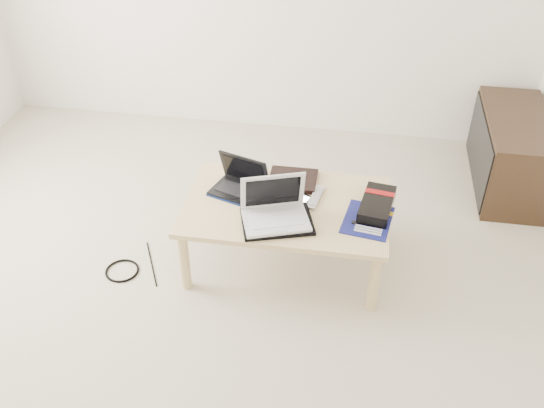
% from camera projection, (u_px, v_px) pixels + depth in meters
% --- Properties ---
extents(ground, '(4.00, 4.00, 0.00)m').
position_uv_depth(ground, '(192.00, 306.00, 3.20)').
color(ground, beige).
rests_on(ground, ground).
extents(coffee_table, '(1.10, 0.70, 0.40)m').
position_uv_depth(coffee_table, '(286.00, 212.00, 3.29)').
color(coffee_table, '#E6C68A').
rests_on(coffee_table, ground).
extents(media_cabinet, '(0.41, 0.90, 0.50)m').
position_uv_depth(media_cabinet, '(510.00, 152.00, 3.97)').
color(media_cabinet, '#3A2717').
rests_on(media_cabinet, ground).
extents(book, '(0.27, 0.23, 0.03)m').
position_uv_depth(book, '(293.00, 180.00, 3.42)').
color(book, black).
rests_on(book, coffee_table).
extents(netbook, '(0.34, 0.29, 0.21)m').
position_uv_depth(netbook, '(240.00, 184.00, 3.33)').
color(netbook, black).
rests_on(netbook, coffee_table).
extents(tablet, '(0.27, 0.24, 0.01)m').
position_uv_depth(tablet, '(290.00, 200.00, 3.28)').
color(tablet, black).
rests_on(tablet, coffee_table).
extents(remote, '(0.09, 0.22, 0.02)m').
position_uv_depth(remote, '(316.00, 197.00, 3.29)').
color(remote, '#B0B1B5').
rests_on(remote, coffee_table).
extents(neoprene_sleeve, '(0.42, 0.36, 0.02)m').
position_uv_depth(neoprene_sleeve, '(277.00, 221.00, 3.12)').
color(neoprene_sleeve, black).
rests_on(neoprene_sleeve, coffee_table).
extents(white_laptop, '(0.39, 0.33, 0.24)m').
position_uv_depth(white_laptop, '(275.00, 210.00, 3.10)').
color(white_laptop, silver).
rests_on(white_laptop, neoprene_sleeve).
extents(motherboard, '(0.28, 0.33, 0.01)m').
position_uv_depth(motherboard, '(368.00, 220.00, 3.14)').
color(motherboard, '#0D1156').
rests_on(motherboard, coffee_table).
extents(gpu_box, '(0.20, 0.33, 0.07)m').
position_uv_depth(gpu_box, '(377.00, 205.00, 3.20)').
color(gpu_box, black).
rests_on(gpu_box, coffee_table).
extents(cable_coil, '(0.10, 0.10, 0.01)m').
position_uv_depth(cable_coil, '(261.00, 201.00, 3.27)').
color(cable_coil, black).
rests_on(cable_coil, coffee_table).
extents(floor_cable_coil, '(0.19, 0.19, 0.01)m').
position_uv_depth(floor_cable_coil, '(122.00, 271.00, 3.41)').
color(floor_cable_coil, black).
rests_on(floor_cable_coil, ground).
extents(floor_cable_trail, '(0.18, 0.35, 0.01)m').
position_uv_depth(floor_cable_trail, '(152.00, 263.00, 3.46)').
color(floor_cable_trail, black).
rests_on(floor_cable_trail, ground).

